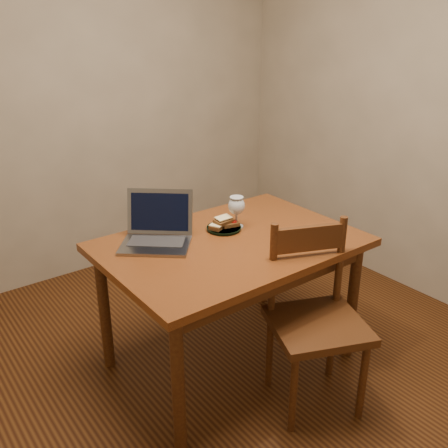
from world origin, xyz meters
TOP-DOWN VIEW (x-y plane):
  - floor at (0.00, 0.00)m, footprint 3.20×3.20m
  - back_wall at (0.00, 1.61)m, footprint 3.20×0.02m
  - right_wall at (1.61, 0.00)m, footprint 0.02×3.20m
  - table at (0.06, 0.04)m, footprint 1.30×0.90m
  - chair at (0.20, -0.45)m, footprint 0.56×0.55m
  - plate at (0.12, 0.18)m, footprint 0.19×0.19m
  - sandwich_cheese at (0.09, 0.19)m, footprint 0.12×0.10m
  - sandwich_tomato at (0.16, 0.17)m, footprint 0.10×0.07m
  - sandwich_top at (0.12, 0.18)m, footprint 0.11×0.07m
  - milk_glass at (0.20, 0.17)m, footprint 0.09×0.09m
  - laptop at (-0.24, 0.27)m, footprint 0.46×0.46m

SIDE VIEW (x-z plane):
  - floor at x=0.00m, z-range -0.02..0.00m
  - chair at x=0.20m, z-range 0.27..0.74m
  - table at x=0.06m, z-range 0.28..1.02m
  - plate at x=0.12m, z-range 0.74..0.76m
  - sandwich_tomato at x=0.16m, z-range 0.76..0.78m
  - sandwich_cheese at x=0.09m, z-range 0.76..0.79m
  - sandwich_top at x=0.12m, z-range 0.78..0.81m
  - laptop at x=-0.24m, z-range 0.68..0.93m
  - milk_glass at x=0.20m, z-range 0.74..0.92m
  - back_wall at x=0.00m, z-range 0.00..2.60m
  - right_wall at x=1.61m, z-range 0.00..2.60m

